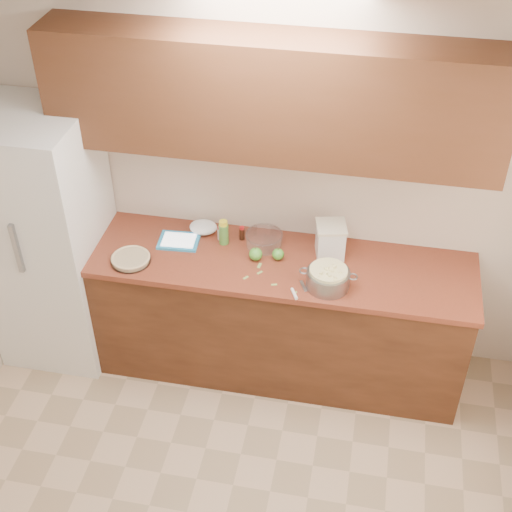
% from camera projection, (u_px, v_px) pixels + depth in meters
% --- Properties ---
extents(room_shell, '(3.60, 3.60, 3.60)m').
position_uv_depth(room_shell, '(205.00, 400.00, 3.09)').
color(room_shell, tan).
rests_on(room_shell, ground).
extents(counter_run, '(2.64, 0.68, 0.92)m').
position_uv_depth(counter_run, '(264.00, 313.00, 4.75)').
color(counter_run, '#572D18').
rests_on(counter_run, ground).
extents(upper_cabinets, '(2.60, 0.34, 0.70)m').
position_uv_depth(upper_cabinets, '(271.00, 97.00, 3.94)').
color(upper_cabinets, '#4E2A18').
rests_on(upper_cabinets, room_shell).
extents(fridge, '(0.70, 0.70, 1.80)m').
position_uv_depth(fridge, '(48.00, 239.00, 4.66)').
color(fridge, silver).
rests_on(fridge, ground).
extents(pie, '(0.25, 0.25, 0.04)m').
position_uv_depth(pie, '(131.00, 259.00, 4.44)').
color(pie, silver).
rests_on(pie, counter_run).
extents(colander, '(0.35, 0.26, 0.13)m').
position_uv_depth(colander, '(328.00, 278.00, 4.23)').
color(colander, gray).
rests_on(colander, counter_run).
extents(flour_canister, '(0.22, 0.22, 0.23)m').
position_uv_depth(flour_canister, '(330.00, 240.00, 4.44)').
color(flour_canister, white).
rests_on(flour_canister, counter_run).
extents(tablet, '(0.27, 0.21, 0.02)m').
position_uv_depth(tablet, '(179.00, 241.00, 4.60)').
color(tablet, '#2990C9').
rests_on(tablet, counter_run).
extents(paring_knife, '(0.10, 0.19, 0.02)m').
position_uv_depth(paring_knife, '(296.00, 293.00, 4.21)').
color(paring_knife, gray).
rests_on(paring_knife, counter_run).
extents(lemon_bottle, '(0.06, 0.06, 0.17)m').
position_uv_depth(lemon_bottle, '(224.00, 233.00, 4.55)').
color(lemon_bottle, '#4C8C38').
rests_on(lemon_bottle, counter_run).
extents(cinnamon_shaker, '(0.04, 0.04, 0.10)m').
position_uv_depth(cinnamon_shaker, '(220.00, 233.00, 4.60)').
color(cinnamon_shaker, beige).
rests_on(cinnamon_shaker, counter_run).
extents(vanilla_bottle, '(0.03, 0.03, 0.10)m').
position_uv_depth(vanilla_bottle, '(242.00, 233.00, 4.60)').
color(vanilla_bottle, black).
rests_on(vanilla_bottle, counter_run).
extents(mixing_bowl, '(0.24, 0.24, 0.09)m').
position_uv_depth(mixing_bowl, '(264.00, 239.00, 4.55)').
color(mixing_bowl, silver).
rests_on(mixing_bowl, counter_run).
extents(paper_towel, '(0.21, 0.18, 0.08)m').
position_uv_depth(paper_towel, '(203.00, 227.00, 4.67)').
color(paper_towel, white).
rests_on(paper_towel, counter_run).
extents(apple_left, '(0.08, 0.08, 0.10)m').
position_uv_depth(apple_left, '(256.00, 254.00, 4.44)').
color(apple_left, '#4D9F30').
rests_on(apple_left, counter_run).
extents(apple_center, '(0.08, 0.08, 0.09)m').
position_uv_depth(apple_center, '(278.00, 254.00, 4.44)').
color(apple_center, '#4D9F30').
rests_on(apple_center, counter_run).
extents(peel_a, '(0.03, 0.04, 0.00)m').
position_uv_depth(peel_a, '(246.00, 278.00, 4.32)').
color(peel_a, '#8DAC53').
rests_on(peel_a, counter_run).
extents(peel_b, '(0.04, 0.02, 0.00)m').
position_uv_depth(peel_b, '(274.00, 285.00, 4.27)').
color(peel_b, '#8DAC53').
rests_on(peel_b, counter_run).
extents(peel_c, '(0.03, 0.02, 0.00)m').
position_uv_depth(peel_c, '(294.00, 292.00, 4.22)').
color(peel_c, '#8DAC53').
rests_on(peel_c, counter_run).
extents(peel_d, '(0.03, 0.05, 0.00)m').
position_uv_depth(peel_d, '(259.00, 266.00, 4.41)').
color(peel_d, '#8DAC53').
rests_on(peel_d, counter_run).
extents(peel_e, '(0.04, 0.04, 0.00)m').
position_uv_depth(peel_e, '(260.00, 273.00, 4.36)').
color(peel_e, '#8DAC53').
rests_on(peel_e, counter_run).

